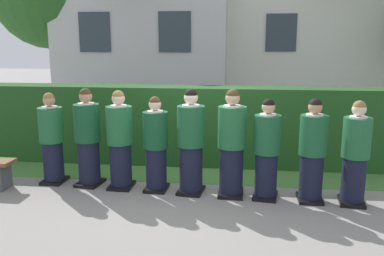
{
  "coord_description": "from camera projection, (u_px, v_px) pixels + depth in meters",
  "views": [
    {
      "loc": [
        0.72,
        -6.19,
        2.35
      ],
      "look_at": [
        0.0,
        0.0,
        1.05
      ],
      "focal_mm": 38.27,
      "sensor_mm": 36.0,
      "label": 1
    }
  ],
  "objects": [
    {
      "name": "ground_plane",
      "position": [
        192.0,
        192.0,
        6.58
      ],
      "size": [
        60.0,
        60.0,
        0.0
      ],
      "primitive_type": "plane",
      "color": "gray"
    },
    {
      "name": "student_front_row_0",
      "position": [
        52.0,
        140.0,
        6.9
      ],
      "size": [
        0.4,
        0.45,
        1.55
      ],
      "color": "black",
      "rests_on": "ground"
    },
    {
      "name": "student_front_row_1",
      "position": [
        88.0,
        140.0,
        6.77
      ],
      "size": [
        0.44,
        0.51,
        1.63
      ],
      "color": "black",
      "rests_on": "ground"
    },
    {
      "name": "student_front_row_2",
      "position": [
        120.0,
        142.0,
        6.64
      ],
      "size": [
        0.42,
        0.47,
        1.61
      ],
      "color": "black",
      "rests_on": "ground"
    },
    {
      "name": "student_front_row_3",
      "position": [
        156.0,
        146.0,
        6.53
      ],
      "size": [
        0.4,
        0.49,
        1.53
      ],
      "color": "black",
      "rests_on": "ground"
    },
    {
      "name": "student_front_row_4",
      "position": [
        191.0,
        144.0,
        6.41
      ],
      "size": [
        0.44,
        0.55,
        1.66
      ],
      "color": "black",
      "rests_on": "ground"
    },
    {
      "name": "student_front_row_5",
      "position": [
        232.0,
        146.0,
        6.29
      ],
      "size": [
        0.44,
        0.49,
        1.67
      ],
      "color": "black",
      "rests_on": "ground"
    },
    {
      "name": "student_front_row_6",
      "position": [
        267.0,
        152.0,
        6.19
      ],
      "size": [
        0.42,
        0.52,
        1.54
      ],
      "color": "black",
      "rests_on": "ground"
    },
    {
      "name": "student_front_row_7",
      "position": [
        312.0,
        153.0,
        6.08
      ],
      "size": [
        0.41,
        0.49,
        1.56
      ],
      "color": "black",
      "rests_on": "ground"
    },
    {
      "name": "student_front_row_8",
      "position": [
        355.0,
        156.0,
        5.96
      ],
      "size": [
        0.41,
        0.48,
        1.55
      ],
      "color": "black",
      "rests_on": "ground"
    },
    {
      "name": "hedge",
      "position": [
        202.0,
        126.0,
        8.01
      ],
      "size": [
        13.17,
        0.7,
        1.52
      ],
      "color": "#214C1E",
      "rests_on": "ground"
    },
    {
      "name": "school_building_main",
      "position": [
        332.0,
        10.0,
        13.45
      ],
      "size": [
        8.28,
        3.63,
        6.61
      ],
      "color": "silver",
      "rests_on": "ground"
    },
    {
      "name": "school_building_annex",
      "position": [
        151.0,
        24.0,
        13.51
      ],
      "size": [
        5.38,
        4.77,
        5.79
      ],
      "color": "silver",
      "rests_on": "ground"
    },
    {
      "name": "lawn_strip",
      "position": [
        197.0,
        175.0,
        7.38
      ],
      "size": [
        13.17,
        0.9,
        0.01
      ],
      "primitive_type": "cube",
      "color": "#477A38",
      "rests_on": "ground"
    }
  ]
}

